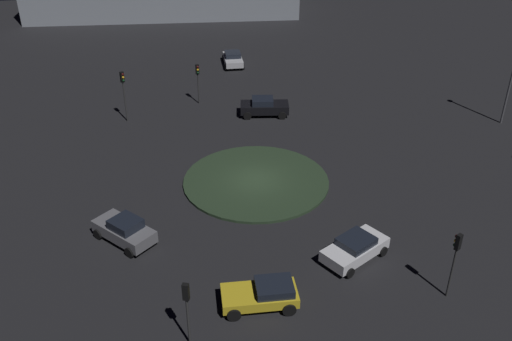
{
  "coord_description": "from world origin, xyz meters",
  "views": [
    {
      "loc": [
        -4.98,
        -33.47,
        20.65
      ],
      "look_at": [
        0.0,
        0.0,
        0.95
      ],
      "focal_mm": 39.15,
      "sensor_mm": 36.0,
      "label": 1
    }
  ],
  "objects": [
    {
      "name": "car_white",
      "position": [
        4.37,
        -9.21,
        0.74
      ],
      "size": [
        4.41,
        3.71,
        1.42
      ],
      "rotation": [
        0.0,
        0.0,
        3.7
      ],
      "color": "white",
      "rests_on": "ground_plane"
    },
    {
      "name": "car_yellow",
      "position": [
        -1.45,
        -12.18,
        0.74
      ],
      "size": [
        3.94,
        2.11,
        1.37
      ],
      "rotation": [
        0.0,
        0.0,
        3.12
      ],
      "color": "gold",
      "rests_on": "ground_plane"
    },
    {
      "name": "car_silver",
      "position": [
        1.13,
        24.62,
        0.74
      ],
      "size": [
        2.09,
        4.12,
        1.41
      ],
      "rotation": [
        0.0,
        0.0,
        1.57
      ],
      "color": "silver",
      "rests_on": "ground_plane"
    },
    {
      "name": "traffic_light_southeast",
      "position": [
        8.28,
        -12.95,
        2.87
      ],
      "size": [
        0.37,
        0.4,
        4.02
      ],
      "rotation": [
        0.0,
        0.0,
        2.14
      ],
      "color": "#2D2D2D",
      "rests_on": "ground_plane"
    },
    {
      "name": "ground_plane",
      "position": [
        0.0,
        0.0,
        0.0
      ],
      "size": [
        118.2,
        118.2,
        0.0
      ],
      "primitive_type": "plane",
      "color": "black"
    },
    {
      "name": "car_grey",
      "position": [
        -8.79,
        -5.6,
        0.81
      ],
      "size": [
        4.01,
        4.09,
        1.62
      ],
      "rotation": [
        0.0,
        0.0,
        2.33
      ],
      "color": "slate",
      "rests_on": "ground_plane"
    },
    {
      "name": "traffic_light_south",
      "position": [
        -5.31,
        -14.21,
        2.66
      ],
      "size": [
        0.36,
        0.39,
        3.71
      ],
      "rotation": [
        0.0,
        0.0,
        1.21
      ],
      "color": "#2D2D2D",
      "rests_on": "ground_plane"
    },
    {
      "name": "car_black",
      "position": [
        2.4,
        11.22,
        0.82
      ],
      "size": [
        4.42,
        2.52,
        1.59
      ],
      "rotation": [
        0.0,
        0.0,
        -0.12
      ],
      "color": "black",
      "rests_on": "ground_plane"
    },
    {
      "name": "traffic_light_north",
      "position": [
        -3.15,
        14.64,
        2.68
      ],
      "size": [
        0.34,
        0.38,
        3.75
      ],
      "rotation": [
        0.0,
        0.0,
        -1.36
      ],
      "color": "#2D2D2D",
      "rests_on": "ground_plane"
    },
    {
      "name": "roundabout_island",
      "position": [
        0.0,
        0.0,
        0.09
      ],
      "size": [
        10.33,
        10.33,
        0.18
      ],
      "primitive_type": "cylinder",
      "color": "#263823",
      "rests_on": "ground_plane"
    },
    {
      "name": "traffic_light_northwest",
      "position": [
        -9.52,
        11.7,
        3.18
      ],
      "size": [
        0.38,
        0.39,
        4.48
      ],
      "rotation": [
        0.0,
        0.0,
        -0.89
      ],
      "color": "#2D2D2D",
      "rests_on": "ground_plane"
    }
  ]
}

